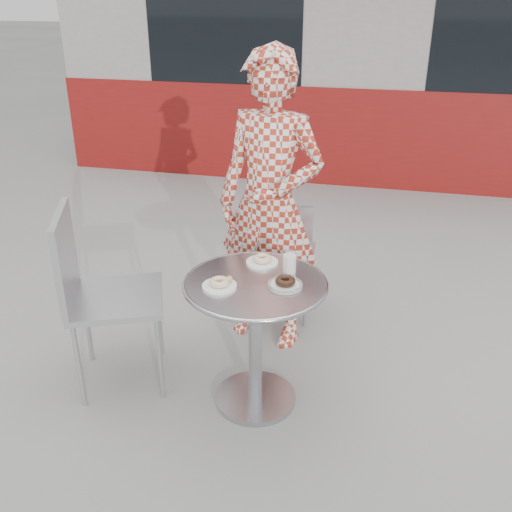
% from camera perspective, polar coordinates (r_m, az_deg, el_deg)
% --- Properties ---
extents(ground, '(60.00, 60.00, 0.00)m').
position_cam_1_polar(ground, '(2.99, 0.15, -14.47)').
color(ground, gray).
rests_on(ground, ground).
extents(storefront, '(6.02, 4.55, 3.00)m').
position_cam_1_polar(storefront, '(7.82, 10.29, 21.94)').
color(storefront, gray).
rests_on(storefront, ground).
extents(bistro_table, '(0.68, 0.68, 0.68)m').
position_cam_1_polar(bistro_table, '(2.71, -0.06, -5.72)').
color(bistro_table, silver).
rests_on(bistro_table, ground).
extents(chair_far, '(0.40, 0.41, 0.80)m').
position_cam_1_polar(chair_far, '(3.60, 2.64, -2.24)').
color(chair_far, '#AEB0B6').
rests_on(chair_far, ground).
extents(chair_left, '(0.60, 0.60, 0.96)m').
position_cam_1_polar(chair_left, '(3.07, -13.67, -7.28)').
color(chair_left, '#AEB0B6').
rests_on(chair_left, ground).
extents(seated_person, '(0.68, 0.53, 1.67)m').
position_cam_1_polar(seated_person, '(3.13, 1.41, 5.19)').
color(seated_person, '#A02918').
rests_on(seated_person, ground).
extents(plate_far, '(0.16, 0.16, 0.04)m').
position_cam_1_polar(plate_far, '(2.79, 0.62, -0.45)').
color(plate_far, white).
rests_on(plate_far, bistro_table).
extents(plate_near, '(0.16, 0.16, 0.04)m').
position_cam_1_polar(plate_near, '(2.58, -3.63, -2.78)').
color(plate_near, white).
rests_on(plate_near, bistro_table).
extents(plate_checker, '(0.16, 0.16, 0.04)m').
position_cam_1_polar(plate_checker, '(2.59, 2.94, -2.76)').
color(plate_checker, white).
rests_on(plate_checker, bistro_table).
extents(milk_cup, '(0.07, 0.07, 0.11)m').
position_cam_1_polar(milk_cup, '(2.70, 3.36, -0.65)').
color(milk_cup, white).
rests_on(milk_cup, bistro_table).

